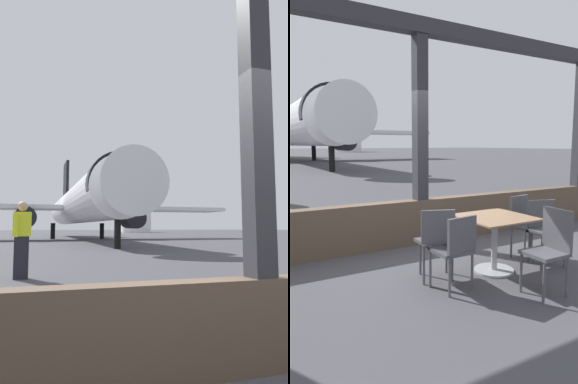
# 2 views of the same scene
# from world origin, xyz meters

# --- Properties ---
(window_frame) EXTENTS (8.12, 0.24, 3.60)m
(window_frame) POSITION_xyz_m (0.00, 0.00, 1.23)
(window_frame) COLOR brown
(window_frame) RESTS_ON ground
(dining_table) EXTENTS (0.87, 0.87, 0.73)m
(dining_table) POSITION_xyz_m (0.18, -1.69, 0.46)
(dining_table) COLOR #8C6B4C
(dining_table) RESTS_ON ground
(cafe_chair_window_left) EXTENTS (0.45, 0.45, 0.90)m
(cafe_chair_window_left) POSITION_xyz_m (0.95, -1.44, 0.54)
(cafe_chair_window_left) COLOR #4C4C51
(cafe_chair_window_left) RESTS_ON ground
(cafe_chair_window_right) EXTENTS (0.49, 0.49, 0.90)m
(cafe_chair_window_right) POSITION_xyz_m (-0.63, -1.59, 0.54)
(cafe_chair_window_right) COLOR #4C4C51
(cafe_chair_window_right) RESTS_ON ground
(cafe_chair_aisle_left) EXTENTS (0.43, 0.43, 0.87)m
(cafe_chair_aisle_left) POSITION_xyz_m (-0.59, -1.94, 0.52)
(cafe_chair_aisle_left) COLOR #4C4C51
(cafe_chair_aisle_left) RESTS_ON ground
(cafe_chair_aisle_right) EXTENTS (0.41, 0.41, 0.95)m
(cafe_chair_aisle_right) POSITION_xyz_m (0.27, -2.53, 0.57)
(cafe_chair_aisle_right) COLOR #4C4C51
(cafe_chair_aisle_right) RESTS_ON ground
(cafe_chair_side_extra) EXTENTS (0.48, 0.48, 0.88)m
(cafe_chair_side_extra) POSITION_xyz_m (0.99, -1.79, 0.54)
(cafe_chair_side_extra) COLOR #4C4C51
(cafe_chair_side_extra) RESTS_ON ground
(airplane) EXTENTS (29.46, 36.60, 10.01)m
(airplane) POSITION_xyz_m (2.64, 30.93, 3.26)
(airplane) COLOR silver
(airplane) RESTS_ON ground
(fuel_storage_tank) EXTENTS (6.69, 6.69, 4.40)m
(fuel_storage_tank) POSITION_xyz_m (20.48, 73.94, 2.20)
(fuel_storage_tank) COLOR white
(fuel_storage_tank) RESTS_ON ground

